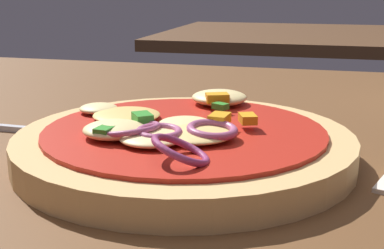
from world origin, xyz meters
The scene contains 4 objects.
dining_table centered at (0.00, 0.00, 0.01)m, with size 1.29×0.86×0.03m.
pizza centered at (0.05, 0.00, 0.04)m, with size 0.24×0.24×0.04m.
fork centered at (-0.11, 0.03, 0.03)m, with size 0.16×0.02×0.00m.
background_table centered at (0.05, 1.03, 0.01)m, with size 0.63×0.56×0.03m.
Camera 1 is at (0.15, -0.34, 0.15)m, focal length 49.75 mm.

